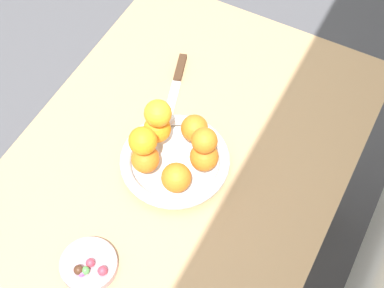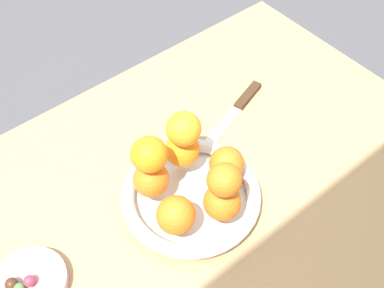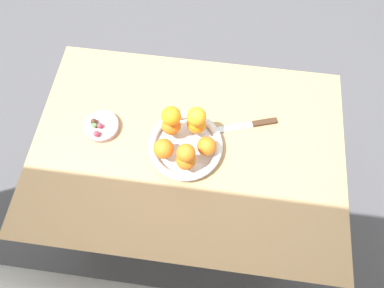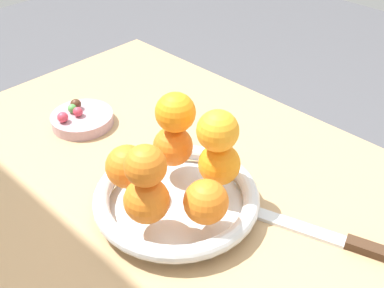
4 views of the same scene
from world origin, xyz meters
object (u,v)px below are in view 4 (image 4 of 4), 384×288
(candy_dish, at_px, (82,119))
(orange_1, at_px, (206,202))
(orange_3, at_px, (173,146))
(orange_4, at_px, (127,166))
(candy_ball_4, at_px, (78,112))
(fruit_bowl, at_px, (175,200))
(dining_table, at_px, (181,249))
(knife, at_px, (334,238))
(candy_ball_2, at_px, (76,104))
(candy_ball_0, at_px, (72,107))
(orange_6, at_px, (175,112))
(orange_0, at_px, (147,200))
(orange_2, at_px, (219,164))
(candy_ball_3, at_px, (72,109))
(orange_7, at_px, (218,131))
(candy_ball_1, at_px, (65,116))
(orange_5, at_px, (145,166))

(candy_dish, height_order, orange_1, orange_1)
(orange_3, distance_m, orange_4, 0.09)
(candy_ball_4, bearing_deg, fruit_bowl, 173.24)
(orange_3, bearing_deg, dining_table, 143.00)
(knife, bearing_deg, candy_ball_2, 7.38)
(candy_dish, height_order, candy_ball_0, candy_ball_0)
(fruit_bowl, bearing_deg, orange_6, -46.92)
(orange_0, bearing_deg, fruit_bowl, -78.85)
(orange_3, xyz_separation_m, orange_4, (0.01, 0.09, 0.00))
(orange_1, xyz_separation_m, candy_ball_0, (0.41, -0.05, -0.04))
(dining_table, relative_size, orange_2, 16.76)
(candy_dish, relative_size, orange_2, 1.86)
(candy_ball_3, relative_size, knife, 0.07)
(dining_table, relative_size, candy_ball_2, 50.94)
(orange_7, relative_size, candy_ball_2, 2.93)
(candy_dish, distance_m, orange_2, 0.35)
(candy_ball_2, bearing_deg, orange_2, -177.14)
(orange_2, xyz_separation_m, orange_4, (0.10, 0.10, 0.00))
(knife, bearing_deg, dining_table, 29.22)
(orange_3, bearing_deg, candy_ball_0, 1.82)
(candy_dish, bearing_deg, orange_2, -176.04)
(orange_0, xyz_separation_m, orange_4, (0.08, -0.03, 0.00))
(orange_2, distance_m, candy_ball_3, 0.36)
(orange_7, xyz_separation_m, knife, (-0.18, -0.06, -0.13))
(orange_2, relative_size, candy_ball_2, 3.04)
(dining_table, relative_size, orange_6, 17.26)
(candy_dish, relative_size, orange_4, 1.81)
(fruit_bowl, bearing_deg, candy_ball_1, -1.66)
(candy_ball_2, bearing_deg, fruit_bowl, 171.66)
(dining_table, relative_size, orange_0, 16.63)
(orange_7, height_order, candy_ball_4, orange_7)
(dining_table, bearing_deg, orange_0, 94.92)
(orange_4, bearing_deg, candy_ball_4, -16.60)
(orange_1, height_order, orange_2, orange_2)
(orange_2, bearing_deg, orange_3, 11.60)
(orange_3, xyz_separation_m, knife, (-0.27, -0.07, -0.07))
(orange_5, xyz_separation_m, orange_6, (0.06, -0.12, 0.00))
(fruit_bowl, xyz_separation_m, orange_0, (-0.01, 0.07, 0.05))
(orange_0, bearing_deg, orange_7, -97.83)
(candy_ball_3, bearing_deg, knife, -171.25)
(knife, bearing_deg, orange_1, 42.54)
(orange_3, bearing_deg, orange_5, 120.76)
(dining_table, xyz_separation_m, orange_0, (-0.01, 0.07, 0.16))
(orange_0, distance_m, knife, 0.28)
(candy_ball_1, relative_size, candy_ball_3, 1.17)
(orange_6, height_order, knife, orange_6)
(orange_6, relative_size, candy_ball_2, 2.95)
(dining_table, distance_m, knife, 0.25)
(dining_table, height_order, candy_ball_3, candy_ball_3)
(fruit_bowl, xyz_separation_m, orange_7, (-0.03, -0.06, 0.12))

